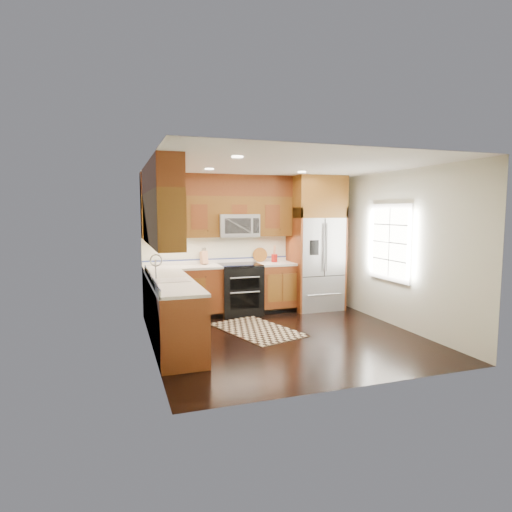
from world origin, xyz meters
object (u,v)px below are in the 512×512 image
object	(u,v)px
range	(240,289)
knife_block	(204,258)
refrigerator	(316,243)
utensil_crock	(274,256)
rug	(257,330)

from	to	relation	value
range	knife_block	xyz separation A→B (m)	(-0.63, 0.22, 0.60)
range	refrigerator	size ratio (longest dim) A/B	0.36
refrigerator	utensil_crock	distance (m)	0.86
utensil_crock	range	bearing A→B (deg)	-170.80
range	refrigerator	xyz separation A→B (m)	(1.55, -0.04, 0.83)
refrigerator	knife_block	bearing A→B (deg)	173.22
rug	knife_block	bearing A→B (deg)	95.26
range	rug	size ratio (longest dim) A/B	0.61
knife_block	utensil_crock	bearing A→B (deg)	-4.27
refrigerator	rug	distance (m)	2.35
range	knife_block	distance (m)	0.90
refrigerator	knife_block	xyz separation A→B (m)	(-2.18, 0.26, -0.24)
rug	utensil_crock	size ratio (longest dim) A/B	4.68
range	utensil_crock	world-z (taller)	utensil_crock
range	refrigerator	distance (m)	1.76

